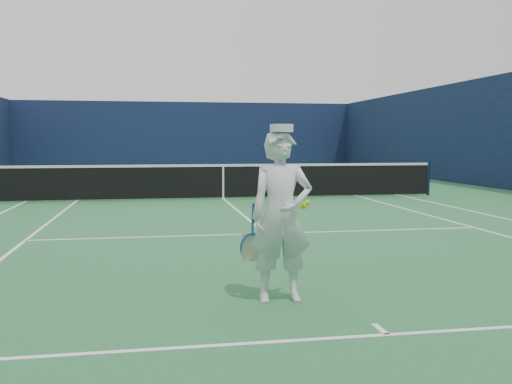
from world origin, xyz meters
TOP-DOWN VIEW (x-y plane):
  - ground at (0.00, 0.00)m, footprint 80.00×80.00m
  - court_markings at (0.00, 0.00)m, footprint 11.03×23.83m
  - windscreen_fence at (0.00, 0.00)m, footprint 20.12×36.12m
  - tennis_net at (0.00, 0.00)m, footprint 12.88×0.09m
  - tennis_player at (-0.66, -10.65)m, footprint 0.77×0.48m

SIDE VIEW (x-z plane):
  - ground at x=0.00m, z-range 0.00..0.00m
  - court_markings at x=0.00m, z-range 0.00..0.01m
  - tennis_net at x=0.00m, z-range 0.02..1.09m
  - tennis_player at x=-0.66m, z-range -0.02..1.82m
  - windscreen_fence at x=0.00m, z-range 0.00..4.00m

